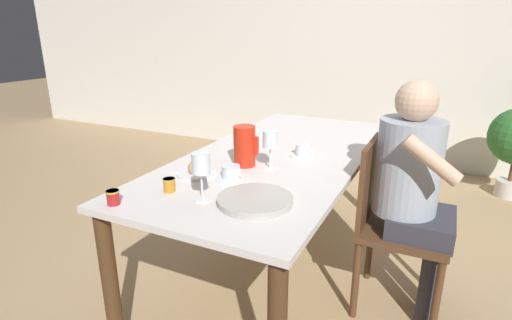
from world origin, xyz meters
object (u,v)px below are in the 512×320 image
bread_plate (196,171)px  person_seated (414,183)px  teacup_near_person (231,173)px  jam_jar_amber (113,197)px  red_pitcher (244,146)px  wine_glass_juice (201,166)px  wine_glass_water (270,141)px  teacup_across (303,151)px  jam_jar_red (169,184)px  chair_person_side (391,221)px  serving_tray (255,200)px

bread_plate → person_seated: bearing=23.8°
teacup_near_person → jam_jar_amber: 0.53m
red_pitcher → teacup_near_person: bearing=-80.4°
wine_glass_juice → teacup_near_person: size_ratio=1.41×
wine_glass_water → teacup_near_person: wine_glass_water is taller
wine_glass_juice → teacup_across: bearing=76.9°
wine_glass_water → teacup_across: 0.31m
wine_glass_juice → jam_jar_red: 0.22m
wine_glass_water → wine_glass_juice: size_ratio=0.96×
chair_person_side → jam_jar_amber: bearing=-48.8°
wine_glass_water → teacup_near_person: size_ratio=1.35×
chair_person_side → red_pitcher: 0.83m
red_pitcher → teacup_near_person: red_pitcher is taller
red_pitcher → bread_plate: red_pitcher is taller
teacup_near_person → bread_plate: 0.18m
chair_person_side → teacup_across: bearing=-98.8°
red_pitcher → bread_plate: 0.29m
chair_person_side → wine_glass_juice: 1.03m
jam_jar_amber → jam_jar_red: same height
chair_person_side → serving_tray: (-0.47, -0.60, 0.27)m
wine_glass_water → wine_glass_juice: 0.48m
chair_person_side → red_pitcher: bearing=-74.4°
person_seated → wine_glass_juice: size_ratio=5.81×
wine_glass_water → teacup_across: wine_glass_water is taller
serving_tray → jam_jar_amber: size_ratio=5.17×
wine_glass_juice → jam_jar_amber: bearing=-147.7°
jam_jar_amber → jam_jar_red: 0.24m
chair_person_side → teacup_across: chair_person_side is taller
wine_glass_water → bread_plate: bearing=-140.3°
serving_tray → jam_jar_amber: 0.57m
teacup_near_person → serving_tray: teacup_near_person is taller
chair_person_side → serving_tray: bearing=-37.7°
chair_person_side → wine_glass_water: (-0.58, -0.19, 0.40)m
teacup_near_person → teacup_across: (0.18, 0.48, 0.00)m
bread_plate → serving_tray: bearing=-23.2°
serving_tray → bread_plate: bread_plate is taller
wine_glass_water → jam_jar_amber: (-0.39, -0.66, -0.11)m
wine_glass_juice → serving_tray: (0.21, 0.06, -0.13)m
red_pitcher → jam_jar_amber: red_pitcher is taller
chair_person_side → teacup_near_person: 0.85m
red_pitcher → wine_glass_water: 0.15m
chair_person_side → bread_plate: bearing=-63.6°
jam_jar_red → wine_glass_water: bearing=59.0°
chair_person_side → jam_jar_amber: 1.33m
red_pitcher → teacup_across: (0.22, 0.28, -0.08)m
jam_jar_red → teacup_near_person: bearing=55.3°
chair_person_side → serving_tray: chair_person_side is taller
wine_glass_juice → bread_plate: 0.33m
teacup_across → jam_jar_amber: 1.05m
wine_glass_water → serving_tray: 0.45m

